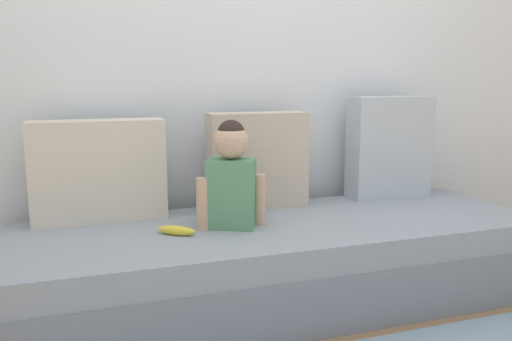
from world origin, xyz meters
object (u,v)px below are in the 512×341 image
Objects in this scene: throw_pillow_right at (389,147)px; throw_pillow_left at (99,171)px; couch at (279,262)px; toddler at (231,176)px; throw_pillow_center at (257,160)px; banana at (176,230)px.

throw_pillow_left is at bearing 180.00° from throw_pillow_right.
toddler reaches higher than couch.
throw_pillow_center is 1.05× the size of toddler.
throw_pillow_right is at bearing 15.40° from banana.
throw_pillow_left is 1.25× the size of toddler.
throw_pillow_center is (0.00, 0.31, 0.43)m from couch.
banana is (-0.48, -0.34, -0.22)m from throw_pillow_center.
throw_pillow_right reaches higher than toddler.
couch is at bearing -21.83° from throw_pillow_left.
throw_pillow_center reaches higher than toddler.
toddler is (-0.99, -0.30, -0.05)m from throw_pillow_right.
couch is at bearing 4.22° from banana.
couch is 14.61× the size of banana.
throw_pillow_center reaches higher than throw_pillow_left.
toddler is 2.81× the size of banana.
throw_pillow_left is 1.54m from throw_pillow_right.
couch is 4.15× the size of throw_pillow_left.
toddler is 0.34m from banana.
throw_pillow_left is at bearing 158.17° from couch.
toddler is at bearing -126.54° from throw_pillow_center.
throw_pillow_center is 0.77m from throw_pillow_right.
banana is (-0.48, -0.04, 0.21)m from couch.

